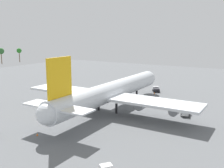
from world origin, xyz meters
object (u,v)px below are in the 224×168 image
object	(u,v)px
baggage_tug	(156,89)
safety_cone_nose	(154,93)
catering_truck	(185,112)
cargo_airplane	(111,92)
safety_cone_tail	(37,134)

from	to	relation	value
baggage_tug	safety_cone_nose	xyz separation A→B (m)	(-4.35, -0.97, -0.69)
catering_truck	baggage_tug	bearing A→B (deg)	36.92
cargo_airplane	baggage_tug	xyz separation A→B (m)	(31.96, -2.14, -4.80)
baggage_tug	catering_truck	size ratio (longest dim) A/B	0.92
baggage_tug	safety_cone_tail	size ratio (longest dim) A/B	7.51
safety_cone_nose	safety_cone_tail	size ratio (longest dim) A/B	1.07
cargo_airplane	baggage_tug	world-z (taller)	cargo_airplane
safety_cone_tail	catering_truck	bearing A→B (deg)	-37.06
cargo_airplane	safety_cone_nose	world-z (taller)	cargo_airplane
cargo_airplane	catering_truck	size ratio (longest dim) A/B	12.14
baggage_tug	safety_cone_nose	bearing A→B (deg)	-167.39
baggage_tug	safety_cone_nose	size ratio (longest dim) A/B	7.03
catering_truck	safety_cone_tail	distance (m)	41.82
cargo_airplane	catering_truck	xyz separation A→B (m)	(6.46, -21.30, -4.73)
safety_cone_nose	safety_cone_tail	distance (m)	54.97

